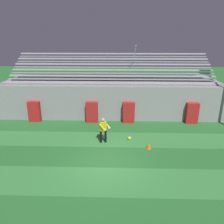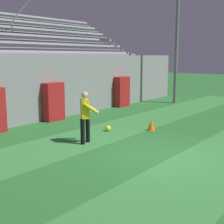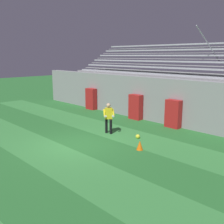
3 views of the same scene
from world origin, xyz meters
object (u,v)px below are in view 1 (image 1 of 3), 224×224
padding_pillar_far_right (192,113)px  goalkeeper (103,129)px  padding_pillar_gate_left (92,112)px  padding_pillar_far_left (34,112)px  soccer_ball (129,138)px  traffic_cone (149,145)px  padding_pillar_gate_right (129,113)px

padding_pillar_far_right → goalkeeper: (-6.65, -3.55, 0.13)m
padding_pillar_gate_left → padding_pillar_far_left: 4.59m
padding_pillar_gate_left → soccer_ball: 4.25m
goalkeeper → soccer_ball: 1.94m
padding_pillar_gate_left → padding_pillar_far_right: same height
goalkeeper → traffic_cone: size_ratio=3.98×
padding_pillar_far_left → goalkeeper: 6.75m
padding_pillar_gate_left → padding_pillar_gate_right: size_ratio=1.00×
padding_pillar_gate_right → soccer_ball: bearing=-91.1°
padding_pillar_far_left → soccer_ball: bearing=-22.6°
padding_pillar_far_left → padding_pillar_gate_left: bearing=0.0°
padding_pillar_far_left → goalkeeper: size_ratio=0.98×
padding_pillar_gate_left → soccer_ball: bearing=-47.5°
padding_pillar_gate_left → padding_pillar_far_left: size_ratio=1.00×
traffic_cone → padding_pillar_far_right: bearing=48.0°
padding_pillar_far_left → soccer_ball: 8.06m
padding_pillar_far_right → traffic_cone: size_ratio=3.91×
soccer_ball → padding_pillar_gate_left: bearing=132.5°
goalkeeper → traffic_cone: (2.80, -0.73, -0.74)m
padding_pillar_far_left → traffic_cone: 9.57m
padding_pillar_far_left → padding_pillar_gate_right: bearing=0.0°
padding_pillar_gate_right → traffic_cone: padding_pillar_gate_right is taller
soccer_ball → traffic_cone: bearing=-46.7°
padding_pillar_gate_right → soccer_ball: size_ratio=7.46×
padding_pillar_far_right → padding_pillar_gate_left: bearing=180.0°
padding_pillar_far_left → padding_pillar_far_right: size_ratio=1.00×
padding_pillar_far_left → traffic_cone: (8.54, -4.28, -0.61)m
padding_pillar_gate_left → soccer_ball: padding_pillar_gate_left is taller
padding_pillar_gate_left → padding_pillar_far_left: same height
padding_pillar_gate_left → soccer_ball: size_ratio=7.46×
soccer_ball → traffic_cone: (1.12, -1.19, 0.10)m
padding_pillar_gate_right → soccer_ball: (-0.06, -3.09, -0.71)m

